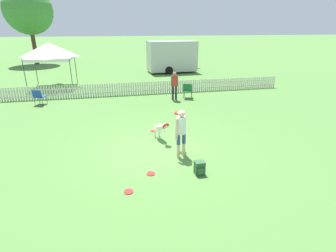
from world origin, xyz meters
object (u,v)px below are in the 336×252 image
frisbee_midfield (129,192)px  equipment_trailer (172,56)px  tree_left_grove (28,10)px  folding_chair_center (39,96)px  folding_chair_blue_left (188,89)px  leaping_dog (161,127)px  frisbee_near_handler (151,174)px  canopy_tent_main (49,51)px  frisbee_near_dog (153,131)px  spectator_standing (174,83)px  handler_person (181,128)px  backpack_on_grass (200,168)px

frisbee_midfield → equipment_trailer: 18.88m
tree_left_grove → folding_chair_center: bearing=-76.9°
folding_chair_blue_left → leaping_dog: bearing=86.4°
frisbee_near_handler → folding_chair_center: 9.53m
folding_chair_blue_left → canopy_tent_main: 9.82m
leaping_dog → frisbee_near_dog: bearing=-97.3°
frisbee_near_dog → spectator_standing: size_ratio=0.15×
folding_chair_blue_left → tree_left_grove: bearing=-34.0°
leaping_dog → canopy_tent_main: bearing=-78.1°
canopy_tent_main → equipment_trailer: size_ratio=0.58×
frisbee_midfield → tree_left_grove: bearing=107.0°
folding_chair_center → handler_person: bearing=147.6°
handler_person → frisbee_midfield: handler_person is taller
folding_chair_blue_left → folding_chair_center: 8.12m
frisbee_near_dog → folding_chair_center: folding_chair_center is taller
handler_person → canopy_tent_main: (-5.91, 12.06, 1.42)m
leaping_dog → frisbee_near_handler: size_ratio=4.44×
frisbee_near_handler → frisbee_midfield: size_ratio=1.00×
frisbee_near_handler → backpack_on_grass: size_ratio=0.62×
leaping_dog → spectator_standing: size_ratio=0.68×
equipment_trailer → tree_left_grove: bearing=144.7°
folding_chair_center → tree_left_grove: tree_left_grove is taller
frisbee_near_handler → backpack_on_grass: (1.35, -0.28, 0.18)m
frisbee_near_dog → folding_chair_blue_left: bearing=59.2°
equipment_trailer → frisbee_near_handler: bearing=-107.6°
handler_person → frisbee_near_dog: bearing=87.4°
handler_person → backpack_on_grass: (0.23, -1.21, -0.77)m
frisbee_near_handler → leaping_dog: bearing=72.4°
spectator_standing → handler_person: bearing=83.3°
handler_person → spectator_standing: (1.44, 6.77, -0.00)m
tree_left_grove → spectator_standing: bearing=-58.1°
leaping_dog → tree_left_grove: 26.01m
handler_person → equipment_trailer: equipment_trailer is taller
spectator_standing → equipment_trailer: equipment_trailer is taller
backpack_on_grass → equipment_trailer: (3.29, 17.60, 1.25)m
frisbee_near_handler → equipment_trailer: size_ratio=0.05×
folding_chair_center → backpack_on_grass: bearing=144.4°
folding_chair_blue_left → folding_chair_center: folding_chair_blue_left is taller
canopy_tent_main → tree_left_grove: 13.95m
spectator_standing → tree_left_grove: (-11.39, 18.27, 4.58)m
frisbee_midfield → leaping_dog: bearing=65.0°
folding_chair_center → spectator_standing: 7.31m
handler_person → tree_left_grove: (-9.95, 25.04, 4.58)m
spectator_standing → backpack_on_grass: bearing=86.7°
backpack_on_grass → frisbee_near_handler: bearing=168.1°
frisbee_near_dog → frisbee_midfield: same height
frisbee_midfield → folding_chair_blue_left: (4.09, 8.63, 0.52)m
folding_chair_blue_left → folding_chair_center: (-8.11, 0.39, -0.03)m
leaping_dog → folding_chair_blue_left: folding_chair_blue_left is taller
folding_chair_center → equipment_trailer: bearing=-116.8°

